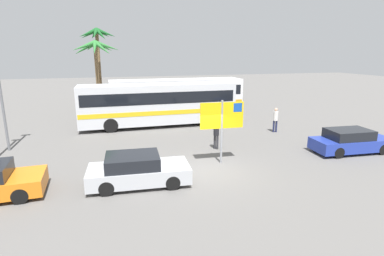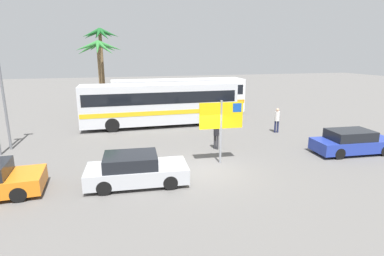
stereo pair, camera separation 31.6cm
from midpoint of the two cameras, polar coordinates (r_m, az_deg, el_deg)
The scene contains 11 objects.
ground at distance 14.54m, azimuth 2.42°, elevation -7.97°, with size 120.00×120.00×0.00m, color #605E5B.
bus_front_coach at distance 23.13m, azimuth -5.69°, elevation 4.83°, with size 11.54×2.64×3.17m.
bus_rear_coach at distance 26.98m, azimuth -2.15°, elevation 6.19°, with size 11.54×2.64×3.17m.
ferry_sign at distance 14.91m, azimuth 6.29°, elevation 1.88°, with size 2.20×0.18×3.20m.
car_blue at distance 19.01m, azimuth 28.37°, elevation -2.36°, with size 4.54×1.98×1.32m.
car_silver at distance 13.07m, azimuth -9.90°, elevation -7.76°, with size 4.32×2.10×1.32m.
pedestrian_near_sign at distance 17.41m, azimuth 5.12°, elevation -0.85°, with size 0.32×0.32×1.69m.
pedestrian_by_bus at distance 21.87m, azimuth 16.12°, elevation 1.77°, with size 0.32×0.32×1.72m.
lamp_post_left_side at distance 19.69m, azimuth -31.90°, elevation 7.53°, with size 0.56×0.20×7.21m.
palm_tree_seaside at distance 29.63m, azimuth -16.84°, elevation 13.38°, with size 4.22×4.15×6.55m.
palm_tree_inland at distance 31.02m, azimuth -16.57°, elevation 15.09°, with size 3.48×3.45×7.72m.
Camera 2 is at (-3.87, -12.91, 5.42)m, focal length 28.33 mm.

